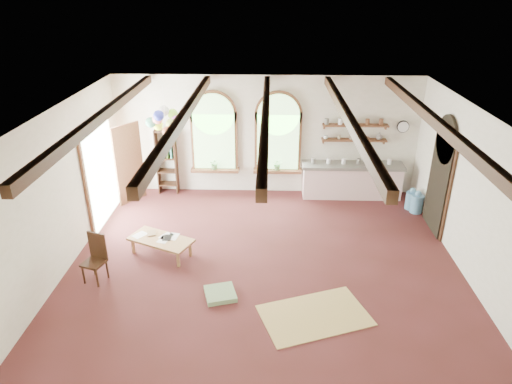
{
  "coord_description": "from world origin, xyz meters",
  "views": [
    {
      "loc": [
        0.09,
        -8.14,
        5.36
      ],
      "look_at": [
        -0.19,
        0.6,
        1.29
      ],
      "focal_mm": 32.0,
      "sensor_mm": 36.0,
      "label": 1
    }
  ],
  "objects_px": {
    "side_chair": "(96,268)",
    "balloon_cluster": "(165,121)",
    "coffee_table": "(161,241)",
    "kitchen_counter": "(352,180)"
  },
  "relations": [
    {
      "from": "side_chair",
      "to": "balloon_cluster",
      "type": "xyz_separation_m",
      "value": [
        0.86,
        3.13,
        2.04
      ]
    },
    {
      "from": "side_chair",
      "to": "kitchen_counter",
      "type": "bearing_deg",
      "value": 35.85
    },
    {
      "from": "coffee_table",
      "to": "balloon_cluster",
      "type": "height_order",
      "value": "balloon_cluster"
    },
    {
      "from": "kitchen_counter",
      "to": "balloon_cluster",
      "type": "relative_size",
      "value": 2.32
    },
    {
      "from": "kitchen_counter",
      "to": "side_chair",
      "type": "bearing_deg",
      "value": -144.15
    },
    {
      "from": "coffee_table",
      "to": "balloon_cluster",
      "type": "bearing_deg",
      "value": 95.49
    },
    {
      "from": "balloon_cluster",
      "to": "kitchen_counter",
      "type": "bearing_deg",
      "value": 10.8
    },
    {
      "from": "coffee_table",
      "to": "side_chair",
      "type": "relative_size",
      "value": 1.52
    },
    {
      "from": "balloon_cluster",
      "to": "coffee_table",
      "type": "bearing_deg",
      "value": -84.51
    },
    {
      "from": "kitchen_counter",
      "to": "side_chair",
      "type": "relative_size",
      "value": 2.73
    }
  ]
}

